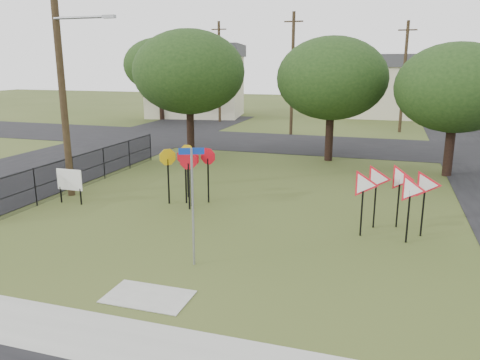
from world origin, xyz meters
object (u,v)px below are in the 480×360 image
at_px(street_name_sign, 193,200).
at_px(info_board, 69,181).
at_px(yield_sign_cluster, 395,185).
at_px(stop_sign_cluster, 188,162).

height_order(street_name_sign, info_board, street_name_sign).
relative_size(yield_sign_cluster, info_board, 2.02).
distance_m(street_name_sign, info_board, 7.89).
distance_m(street_name_sign, stop_sign_cluster, 5.78).
bearing_deg(stop_sign_cluster, yield_sign_cluster, -8.28).
relative_size(street_name_sign, yield_sign_cluster, 1.16).
bearing_deg(stop_sign_cluster, street_name_sign, -64.96).
xyz_separation_m(stop_sign_cluster, info_board, (-4.40, -1.41, -0.73)).
bearing_deg(stop_sign_cluster, info_board, -162.26).
bearing_deg(info_board, stop_sign_cluster, 17.74).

